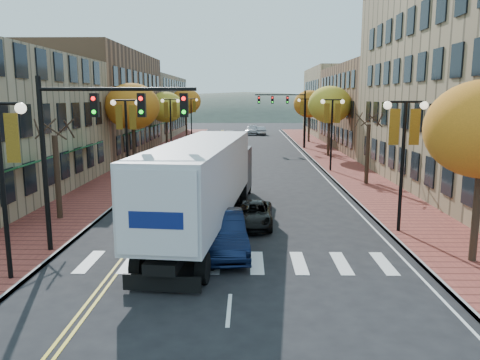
{
  "coord_description": "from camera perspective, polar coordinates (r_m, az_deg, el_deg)",
  "views": [
    {
      "loc": [
        0.54,
        -14.93,
        6.19
      ],
      "look_at": [
        0.17,
        7.62,
        2.2
      ],
      "focal_mm": 35.0,
      "sensor_mm": 36.0,
      "label": 1
    }
  ],
  "objects": [
    {
      "name": "lamp_left_c",
      "position": [
        49.62,
        -8.46,
        7.74
      ],
      "size": [
        1.96,
        0.36,
        6.05
      ],
      "color": "black",
      "rests_on": "ground"
    },
    {
      "name": "tree_left_a",
      "position": [
        25.14,
        -21.37,
        0.32
      ],
      "size": [
        0.28,
        0.28,
        4.2
      ],
      "color": "#382619",
      "rests_on": "sidewalk_left"
    },
    {
      "name": "tree_right_d",
      "position": [
        65.48,
        8.47,
        9.14
      ],
      "size": [
        4.35,
        4.35,
        7.0
      ],
      "color": "#382619",
      "rests_on": "sidewalk_right"
    },
    {
      "name": "ground",
      "position": [
        16.17,
        -1.07,
        -12.48
      ],
      "size": [
        200.0,
        200.0,
        0.0
      ],
      "primitive_type": "plane",
      "color": "black",
      "rests_on": "ground"
    },
    {
      "name": "lamp_right_a",
      "position": [
        22.14,
        19.33,
        4.56
      ],
      "size": [
        1.96,
        0.36,
        6.05
      ],
      "color": "black",
      "rests_on": "ground"
    },
    {
      "name": "traffic_mast_far",
      "position": [
        57.15,
        5.96,
        8.71
      ],
      "size": [
        6.1,
        0.34,
        7.0
      ],
      "color": "black",
      "rests_on": "ground"
    },
    {
      "name": "tree_left_d",
      "position": [
        73.55,
        -6.61,
        9.52
      ],
      "size": [
        4.61,
        4.61,
        7.42
      ],
      "color": "#382619",
      "rests_on": "sidewalk_left"
    },
    {
      "name": "traffic_mast_near",
      "position": [
        18.95,
        -17.66,
        5.73
      ],
      "size": [
        6.1,
        0.35,
        7.0
      ],
      "color": "black",
      "rests_on": "ground"
    },
    {
      "name": "lamp_left_d",
      "position": [
        67.43,
        -5.97,
        8.37
      ],
      "size": [
        1.96,
        0.36,
        6.05
      ],
      "color": "black",
      "rests_on": "ground"
    },
    {
      "name": "car_far_oncoming",
      "position": [
        78.98,
        2.57,
        6.03
      ],
      "size": [
        1.64,
        4.17,
        1.35
      ],
      "primitive_type": "imported",
      "rotation": [
        0.0,
        0.0,
        3.19
      ],
      "color": "#ADACB4",
      "rests_on": "ground"
    },
    {
      "name": "lamp_right_b",
      "position": [
        39.59,
        11.15,
        7.1
      ],
      "size": [
        1.96,
        0.36,
        6.05
      ],
      "color": "black",
      "rests_on": "ground"
    },
    {
      "name": "building_right_mid",
      "position": [
        59.71,
        18.65,
        8.38
      ],
      "size": [
        15.0,
        24.0,
        10.0
      ],
      "primitive_type": "cube",
      "color": "brown",
      "rests_on": "ground"
    },
    {
      "name": "building_left_mid",
      "position": [
        53.87,
        -18.29,
        8.81
      ],
      "size": [
        12.0,
        24.0,
        11.0
      ],
      "primitive_type": "cube",
      "color": "brown",
      "rests_on": "ground"
    },
    {
      "name": "sidewalk_left",
      "position": [
        48.76,
        -10.36,
        2.67
      ],
      "size": [
        4.0,
        85.0,
        0.15
      ],
      "primitive_type": "cube",
      "color": "brown",
      "rests_on": "ground"
    },
    {
      "name": "building_right_far",
      "position": [
        80.95,
        13.94,
        9.26
      ],
      "size": [
        15.0,
        20.0,
        11.0
      ],
      "primitive_type": "cube",
      "color": "#9E8966",
      "rests_on": "ground"
    },
    {
      "name": "lamp_right_c",
      "position": [
        57.38,
        7.98,
        8.05
      ],
      "size": [
        1.96,
        0.36,
        6.05
      ],
      "color": "black",
      "rests_on": "ground"
    },
    {
      "name": "tree_right_c",
      "position": [
        49.66,
        10.88,
        9.0
      ],
      "size": [
        4.48,
        4.48,
        7.21
      ],
      "color": "#382619",
      "rests_on": "sidewalk_right"
    },
    {
      "name": "navy_sedan",
      "position": [
        18.9,
        -2.26,
        -6.45
      ],
      "size": [
        2.42,
        5.24,
        1.66
      ],
      "primitive_type": "imported",
      "rotation": [
        0.0,
        0.0,
        0.13
      ],
      "color": "black",
      "rests_on": "ground"
    },
    {
      "name": "tree_left_b",
      "position": [
        40.09,
        -12.98,
        8.72
      ],
      "size": [
        4.48,
        4.48,
        7.21
      ],
      "color": "#382619",
      "rests_on": "sidewalk_left"
    },
    {
      "name": "lamp_left_b",
      "position": [
        32.01,
        -13.69,
        6.36
      ],
      "size": [
        1.96,
        0.36,
        6.05
      ],
      "color": "black",
      "rests_on": "ground"
    },
    {
      "name": "car_far_white",
      "position": [
        70.75,
        -1.32,
        5.58
      ],
      "size": [
        2.13,
        4.22,
        1.38
      ],
      "primitive_type": "imported",
      "rotation": [
        0.0,
        0.0,
        -0.13
      ],
      "color": "silver",
      "rests_on": "ground"
    },
    {
      "name": "building_left_far",
      "position": [
        77.94,
        -12.21,
        8.76
      ],
      "size": [
        12.0,
        26.0,
        9.5
      ],
      "primitive_type": "cube",
      "color": "#9E8966",
      "rests_on": "ground"
    },
    {
      "name": "semi_truck",
      "position": [
        22.28,
        -4.02,
        0.42
      ],
      "size": [
        4.4,
        17.16,
        4.24
      ],
      "rotation": [
        0.0,
        0.0,
        -0.1
      ],
      "color": "black",
      "rests_on": "ground"
    },
    {
      "name": "tree_right_b",
      "position": [
        34.22,
        15.27,
        3.07
      ],
      "size": [
        0.28,
        0.28,
        4.2
      ],
      "color": "#382619",
      "rests_on": "sidewalk_right"
    },
    {
      "name": "black_suv",
      "position": [
        22.83,
        1.52,
        -4.18
      ],
      "size": [
        2.08,
        4.27,
        1.17
      ],
      "primitive_type": "imported",
      "rotation": [
        0.0,
        0.0,
        -0.03
      ],
      "color": "black",
      "rests_on": "ground"
    },
    {
      "name": "sidewalk_right",
      "position": [
        48.56,
        10.98,
        2.62
      ],
      "size": [
        4.0,
        85.0,
        0.15
      ],
      "primitive_type": "cube",
      "color": "brown",
      "rests_on": "ground"
    },
    {
      "name": "tree_left_c",
      "position": [
        55.76,
        -9.02,
        8.75
      ],
      "size": [
        4.16,
        4.16,
        6.69
      ],
      "color": "#382619",
      "rests_on": "sidewalk_left"
    },
    {
      "name": "lamp_left_a",
      "position": [
        17.06,
        -27.21,
        2.54
      ],
      "size": [
        1.96,
        0.36,
        6.05
      ],
      "color": "black",
      "rests_on": "ground"
    },
    {
      "name": "car_far_silver",
      "position": [
        79.32,
        1.48,
        6.1
      ],
      "size": [
        2.62,
        5.36,
        1.5
      ],
      "primitive_type": "imported",
      "rotation": [
        0.0,
        0.0,
        -0.1
      ],
      "color": "#A8A8AF",
      "rests_on": "ground"
    }
  ]
}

